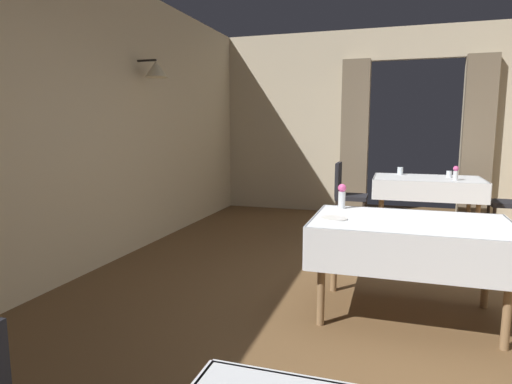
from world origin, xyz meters
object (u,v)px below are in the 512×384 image
flower_vase_mid (342,195)px  glass_far_b (449,174)px  plate_mid_b (334,218)px  dining_table_mid (410,233)px  chair_far_left (346,191)px  flower_vase_far (456,173)px  dining_table_far (427,184)px  glass_far_c (400,171)px

flower_vase_mid → glass_far_b: flower_vase_mid is taller
flower_vase_mid → plate_mid_b: (-0.00, -0.46, -0.11)m
dining_table_mid → plate_mid_b: size_ratio=7.20×
dining_table_mid → chair_far_left: 3.11m
flower_vase_far → plate_mid_b: bearing=-112.0°
plate_mid_b → glass_far_b: glass_far_b is taller
flower_vase_mid → plate_mid_b: 0.47m
chair_far_left → flower_vase_far: (1.42, -0.19, 0.34)m
dining_table_far → flower_vase_mid: flower_vase_mid is taller
dining_table_mid → dining_table_far: same height
plate_mid_b → glass_far_b: size_ratio=2.14×
flower_vase_far → flower_vase_mid: bearing=-115.5°
flower_vase_mid → glass_far_b: bearing=67.8°
dining_table_far → chair_far_left: chair_far_left is taller
dining_table_mid → glass_far_b: glass_far_b is taller
plate_mid_b → flower_vase_mid: bearing=89.8°
flower_vase_mid → dining_table_mid: bearing=-31.1°
flower_vase_mid → glass_far_c: (0.50, 3.01, -0.06)m
glass_far_b → plate_mid_b: bearing=-109.3°
dining_table_mid → chair_far_left: bearing=104.7°
dining_table_far → glass_far_c: (-0.36, 0.31, 0.15)m
dining_table_mid → glass_far_c: (-0.05, 3.34, 0.16)m
chair_far_left → flower_vase_far: 1.48m
dining_table_far → plate_mid_b: (-0.86, -3.15, 0.10)m
dining_table_far → glass_far_b: 0.33m
plate_mid_b → glass_far_c: size_ratio=1.83×
flower_vase_far → glass_far_c: (-0.68, 0.53, -0.05)m
flower_vase_mid → plate_mid_b: bearing=-90.2°
plate_mid_b → flower_vase_far: (1.19, 2.94, 0.10)m
dining_table_far → flower_vase_far: 0.43m
glass_far_b → glass_far_c: size_ratio=0.85×
chair_far_left → plate_mid_b: (0.24, -3.13, 0.24)m
chair_far_left → glass_far_c: bearing=24.4°
chair_far_left → flower_vase_mid: (0.24, -2.67, 0.35)m
plate_mid_b → glass_far_b: (1.14, 3.25, 0.04)m
dining_table_far → glass_far_b: bearing=20.5°
chair_far_left → glass_far_c: chair_far_left is taller
chair_far_left → flower_vase_far: size_ratio=4.90×
dining_table_far → plate_mid_b: size_ratio=7.14×
dining_table_mid → glass_far_c: size_ratio=13.17×
flower_vase_far → glass_far_c: size_ratio=1.73×
dining_table_mid → plate_mid_b: plate_mid_b is taller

